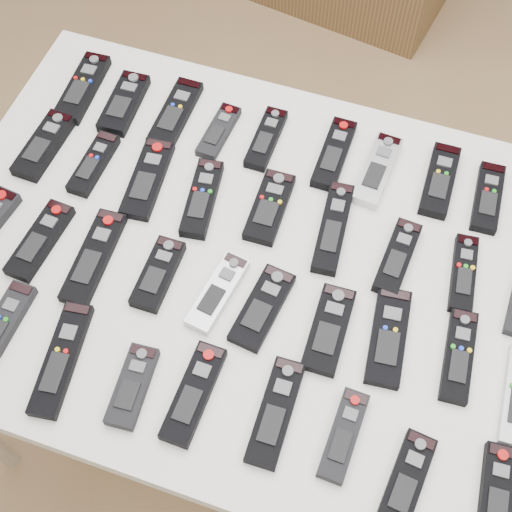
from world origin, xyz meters
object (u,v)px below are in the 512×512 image
(remote_21, at_px, (94,257))
(remote_32, at_px, (132,386))
(remote_27, at_px, (459,356))
(remote_1, at_px, (124,103))
(remote_16, at_px, (397,258))
(remote_31, at_px, (61,359))
(remote_35, at_px, (343,435))
(remote_6, at_px, (377,170))
(remote_25, at_px, (329,329))
(remote_13, at_px, (202,198))
(remote_12, at_px, (148,179))
(remote_22, at_px, (158,274))
(remote_3, at_px, (219,131))
(remote_10, at_px, (44,145))
(remote_36, at_px, (406,482))
(remote_8, at_px, (488,198))
(remote_23, at_px, (218,292))
(remote_24, at_px, (262,308))
(remote_34, at_px, (276,412))
(remote_37, at_px, (497,494))
(remote_33, at_px, (194,393))
(remote_4, at_px, (266,139))
(remote_0, at_px, (83,88))
(remote_7, at_px, (440,180))
(remote_11, at_px, (94,164))
(remote_2, at_px, (175,113))
(remote_20, at_px, (40,240))
(remote_26, at_px, (388,337))
(remote_14, at_px, (269,207))
(remote_5, at_px, (334,154))
(remote_30, at_px, (2,326))

(remote_21, xyz_separation_m, remote_32, (0.17, -0.21, 0.00))
(remote_27, height_order, remote_32, remote_32)
(remote_1, bearing_deg, remote_16, -18.97)
(remote_31, distance_m, remote_35, 0.50)
(remote_6, distance_m, remote_35, 0.55)
(remote_21, height_order, remote_25, remote_25)
(remote_13, height_order, remote_32, remote_13)
(remote_12, relative_size, remote_22, 1.28)
(remote_3, relative_size, remote_10, 0.83)
(remote_32, distance_m, remote_36, 0.47)
(remote_8, bearing_deg, remote_25, -122.78)
(remote_10, xyz_separation_m, remote_23, (0.46, -0.20, -0.00))
(remote_13, relative_size, remote_27, 1.02)
(remote_3, height_order, remote_36, remote_36)
(remote_24, bearing_deg, remote_12, 154.76)
(remote_16, distance_m, remote_34, 0.38)
(remote_1, bearing_deg, remote_37, -34.87)
(remote_23, bearing_deg, remote_33, -72.85)
(remote_10, relative_size, remote_37, 1.10)
(remote_3, distance_m, remote_25, 0.50)
(remote_4, bearing_deg, remote_24, -72.36)
(remote_0, distance_m, remote_22, 0.50)
(remote_13, bearing_deg, remote_35, -51.24)
(remote_22, distance_m, remote_33, 0.24)
(remote_7, distance_m, remote_13, 0.48)
(remote_11, xyz_separation_m, remote_32, (0.27, -0.41, 0.00))
(remote_2, xyz_separation_m, remote_20, (-0.12, -0.38, 0.00))
(remote_21, xyz_separation_m, remote_35, (0.53, -0.17, 0.00))
(remote_2, xyz_separation_m, remote_21, (-0.01, -0.38, 0.00))
(remote_7, height_order, remote_37, same)
(remote_13, relative_size, remote_21, 0.87)
(remote_25, height_order, remote_37, same)
(remote_26, relative_size, remote_31, 0.88)
(remote_20, bearing_deg, remote_6, 37.05)
(remote_4, relative_size, remote_14, 0.96)
(remote_2, distance_m, remote_26, 0.66)
(remote_6, xyz_separation_m, remote_24, (-0.12, -0.37, -0.00))
(remote_31, bearing_deg, remote_27, 11.50)
(remote_31, xyz_separation_m, remote_33, (0.24, 0.02, 0.00))
(remote_1, relative_size, remote_6, 0.92)
(remote_7, distance_m, remote_25, 0.40)
(remote_1, height_order, remote_35, same)
(remote_24, xyz_separation_m, remote_31, (-0.30, -0.21, 0.00))
(remote_14, bearing_deg, remote_36, -50.43)
(remote_37, bearing_deg, remote_2, 140.12)
(remote_5, relative_size, remote_31, 0.83)
(remote_8, xyz_separation_m, remote_27, (0.01, -0.35, 0.00))
(remote_11, relative_size, remote_34, 0.83)
(remote_12, relative_size, remote_32, 1.30)
(remote_30, distance_m, remote_35, 0.63)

